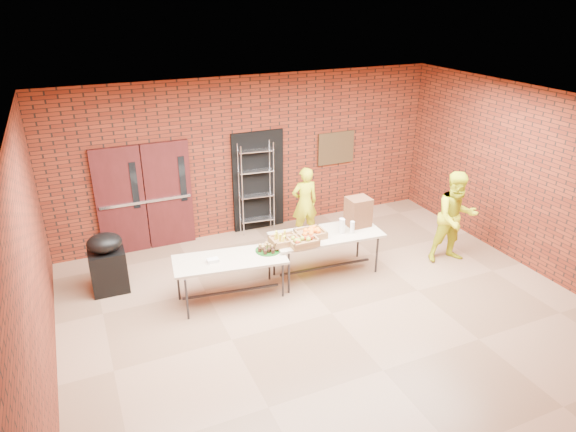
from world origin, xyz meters
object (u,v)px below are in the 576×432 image
object	(u,v)px
wire_rack	(256,188)
coffee_dispenser	(358,212)
covered_grill	(108,263)
volunteer_man	(456,218)
volunteer_woman	(305,203)
table_left	(230,262)
table_right	(326,237)

from	to	relation	value
wire_rack	coffee_dispenser	size ratio (longest dim) A/B	3.67
covered_grill	volunteer_man	xyz separation A→B (m)	(5.97, -1.46, 0.34)
volunteer_woman	table_left	bearing A→B (deg)	41.16
table_left	coffee_dispenser	world-z (taller)	coffee_dispenser
wire_rack	volunteer_man	bearing A→B (deg)	-36.25
wire_rack	volunteer_man	world-z (taller)	wire_rack
coffee_dispenser	table_left	bearing A→B (deg)	-175.95
table_left	volunteer_man	distance (m)	4.21
coffee_dispenser	volunteer_woman	size ratio (longest dim) A/B	0.35
coffee_dispenser	covered_grill	size ratio (longest dim) A/B	0.50
volunteer_woman	volunteer_man	bearing A→B (deg)	139.57
coffee_dispenser	table_right	bearing A→B (deg)	-172.39
wire_rack	covered_grill	xyz separation A→B (m)	(-3.10, -1.20, -0.43)
table_right	volunteer_man	size ratio (longest dim) A/B	1.14
covered_grill	volunteer_woman	xyz separation A→B (m)	(3.89, 0.56, 0.22)
wire_rack	coffee_dispenser	distance (m)	2.38
table_left	table_right	distance (m)	1.79
wire_rack	table_right	xyz separation A→B (m)	(0.48, -2.17, -0.23)
volunteer_man	coffee_dispenser	bearing A→B (deg)	172.34
table_right	coffee_dispenser	xyz separation A→B (m)	(0.68, 0.09, 0.33)
wire_rack	table_left	size ratio (longest dim) A/B	1.02
covered_grill	volunteer_woman	distance (m)	3.93
table_right	volunteer_woman	size ratio (longest dim) A/B	1.33
table_left	covered_grill	world-z (taller)	covered_grill
coffee_dispenser	volunteer_man	world-z (taller)	volunteer_man
wire_rack	volunteer_man	distance (m)	3.92
volunteer_woman	table_right	bearing A→B (deg)	82.12
table_left	covered_grill	distance (m)	2.08
coffee_dispenser	covered_grill	world-z (taller)	coffee_dispenser
volunteer_man	table_left	bearing A→B (deg)	-174.57
table_left	volunteer_woman	xyz separation A→B (m)	(2.10, 1.61, 0.07)
volunteer_woman	coffee_dispenser	bearing A→B (deg)	107.85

